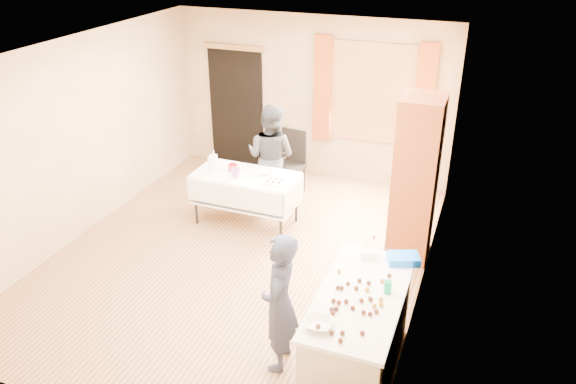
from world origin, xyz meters
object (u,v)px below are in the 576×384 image
at_px(party_table, 246,194).
at_px(chair, 289,175).
at_px(woman, 271,157).
at_px(cabinet, 415,180).
at_px(girl, 280,303).
at_px(counter, 358,335).

xyz_separation_m(party_table, chair, (0.24, 1.08, -0.14)).
bearing_deg(woman, cabinet, 169.37).
bearing_deg(party_table, cabinet, 0.55).
relative_size(cabinet, chair, 2.06).
distance_m(girl, woman, 3.34).
relative_size(party_table, girl, 1.02).
bearing_deg(counter, woman, 125.06).
distance_m(cabinet, woman, 2.27).
bearing_deg(chair, counter, -53.40).
distance_m(counter, girl, 0.78).
bearing_deg(cabinet, woman, 163.30).
bearing_deg(chair, cabinet, -21.47).
distance_m(party_table, girl, 2.83).
bearing_deg(cabinet, chair, 151.75).
bearing_deg(counter, chair, 119.82).
height_order(party_table, girl, girl).
distance_m(chair, woman, 0.66).
bearing_deg(counter, girl, -170.11).
bearing_deg(party_table, woman, 80.19).
bearing_deg(counter, party_table, 133.48).
height_order(cabinet, woman, cabinet).
relative_size(cabinet, party_table, 1.44).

